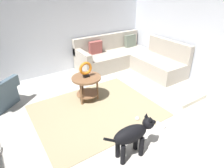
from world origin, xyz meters
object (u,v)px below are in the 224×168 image
(dog_bed_mat, at_px, (183,95))
(dog_toy_rope, at_px, (161,125))
(sectional_couch, at_px, (129,59))
(side_table, at_px, (87,82))
(torus_sculpture, at_px, (86,69))
(dog, at_px, (133,135))
(dog_toy_ball, at_px, (137,118))

(dog_bed_mat, xyz_separation_m, dog_toy_rope, (-1.12, -0.41, -0.02))
(sectional_couch, relative_size, side_table, 3.75)
(torus_sculpture, height_order, dog, torus_sculpture)
(sectional_couch, height_order, dog, sectional_couch)
(sectional_couch, relative_size, dog_bed_mat, 2.81)
(dog_toy_ball, relative_size, dog_toy_rope, 0.42)
(dog_toy_ball, bearing_deg, torus_sculpture, 110.95)
(side_table, height_order, dog_bed_mat, side_table)
(sectional_couch, distance_m, dog, 3.21)
(dog_bed_mat, bearing_deg, dog_toy_ball, -177.98)
(sectional_couch, relative_size, dog, 2.65)
(side_table, bearing_deg, torus_sculpture, -90.00)
(torus_sculpture, distance_m, dog_toy_ball, 1.38)
(sectional_couch, relative_size, dog_toy_ball, 30.02)
(side_table, bearing_deg, dog_toy_rope, -65.83)
(torus_sculpture, xyz_separation_m, dog, (-0.15, -1.69, -0.33))
(dog_toy_ball, bearing_deg, side_table, 110.95)
(torus_sculpture, distance_m, dog_toy_rope, 1.77)
(dog, height_order, dog_toy_ball, dog)
(dog, bearing_deg, sectional_couch, 147.27)
(torus_sculpture, height_order, dog_toy_ball, torus_sculpture)
(side_table, relative_size, dog_bed_mat, 0.75)
(dog_toy_ball, bearing_deg, dog_bed_mat, 2.02)
(torus_sculpture, height_order, dog_bed_mat, torus_sculpture)
(dog, bearing_deg, dog_toy_ball, 138.54)
(sectional_couch, xyz_separation_m, dog_toy_ball, (-1.36, -1.99, -0.25))
(dog_bed_mat, relative_size, dog_toy_ball, 10.68)
(dog_toy_ball, distance_m, dog_toy_rope, 0.43)
(side_table, height_order, torus_sculpture, torus_sculpture)
(dog_bed_mat, xyz_separation_m, dog_toy_ball, (-1.35, -0.05, -0.01))
(dog_bed_mat, relative_size, dog, 0.94)
(side_table, xyz_separation_m, torus_sculpture, (0.00, -0.00, 0.29))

